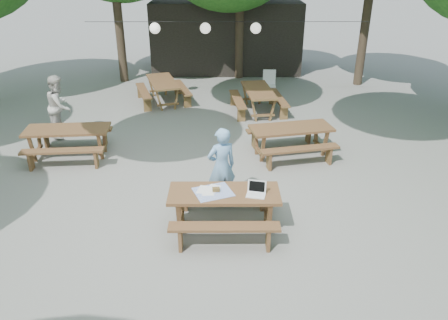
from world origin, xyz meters
The scene contains 13 objects.
ground centered at (0.00, 0.00, 0.00)m, with size 80.00×80.00×0.00m, color slate.
pavilion centered at (0.50, 10.50, 1.40)m, with size 6.00×3.00×2.80m, color black.
main_picnic_table centered at (0.37, -1.49, 0.39)m, with size 2.00×1.58×0.75m.
picnic_table_nw centered at (-3.44, 1.59, 0.39)m, with size 2.06×1.73×0.75m.
picnic_table_ne centered at (2.02, 1.66, 0.39)m, with size 2.19×1.94×0.75m.
picnic_table_far_w centered at (-1.64, 5.84, 0.39)m, with size 2.07×2.28×0.75m.
picnic_table_far_e centered at (1.46, 4.85, 0.39)m, with size 1.80×2.08×0.75m.
woman centered at (0.32, -0.60, 0.81)m, with size 0.59×0.39×1.63m, color #74A4D3.
second_person centered at (-4.06, 2.97, 0.85)m, with size 0.82×0.64×1.69m, color beige.
plastic_chair centered at (1.96, 6.49, 0.26)m, with size 0.47×0.47×0.90m.
laptop centered at (0.94, -1.56, 0.81)m, with size 0.38×0.32×0.24m.
tabletop_clutter centered at (0.17, -1.48, 0.76)m, with size 0.80×0.75×0.08m.
paper_lanterns centered at (-0.19, 6.00, 2.40)m, with size 9.00×0.34×0.38m.
Camera 1 is at (0.34, -8.26, 4.68)m, focal length 35.00 mm.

